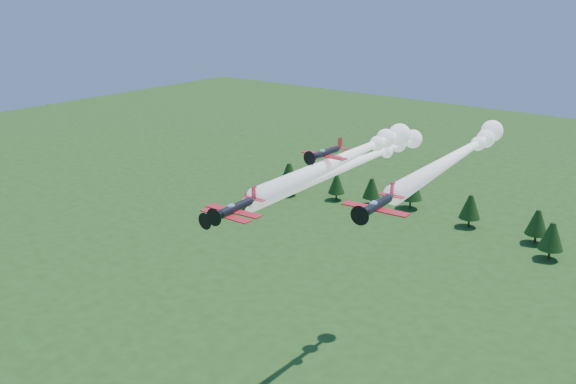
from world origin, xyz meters
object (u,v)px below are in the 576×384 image
Objects in this scene: plane_left at (356,162)px; plane_right at (460,154)px; plane_lead at (352,154)px; plane_slot at (325,153)px.

plane_left is 1.18× the size of plane_right.
plane_lead is 0.82× the size of plane_left.
plane_slot reaches higher than plane_right.
plane_lead is 16.82m from plane_right.
plane_left is 7.93× the size of plane_slot.
plane_lead is at bearing 93.51° from plane_slot.
plane_slot is at bearing -91.86° from plane_lead.
plane_right is (11.05, 12.66, -0.72)m from plane_lead.
plane_slot is at bearing -122.56° from plane_right.
plane_slot is (9.40, -22.81, 7.90)m from plane_left.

